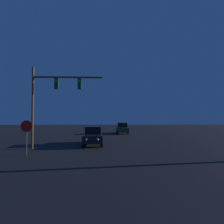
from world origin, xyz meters
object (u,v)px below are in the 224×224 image
car_near (93,136)px  car_far (122,128)px  traffic_signal_mast (51,94)px  stop_sign (27,131)px

car_near → car_far: 11.34m
traffic_signal_mast → stop_sign: 3.70m
stop_sign → car_near: bearing=46.1°
car_near → traffic_signal_mast: traffic_signal_mast is taller
car_far → stop_sign: bearing=-117.1°
traffic_signal_mast → stop_sign: (-0.84, -2.36, -2.72)m
traffic_signal_mast → stop_sign: size_ratio=2.83×
car_near → stop_sign: 5.94m
car_far → stop_sign: size_ratio=1.82×
car_near → stop_sign: bearing=44.6°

